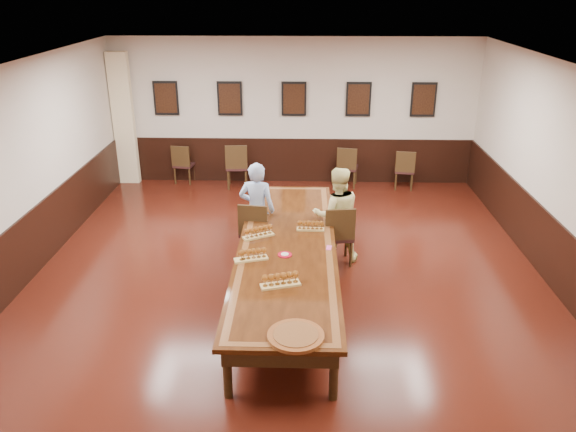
{
  "coord_description": "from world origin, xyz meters",
  "views": [
    {
      "loc": [
        0.22,
        -7.27,
        4.27
      ],
      "look_at": [
        0.0,
        0.5,
        1.0
      ],
      "focal_mm": 35.0,
      "sensor_mm": 36.0,
      "label": 1
    }
  ],
  "objects_px": {
    "conference_table": "(287,254)",
    "spare_chair_a": "(184,163)",
    "spare_chair_c": "(348,166)",
    "person_woman": "(337,215)",
    "spare_chair_b": "(237,165)",
    "person_man": "(257,210)",
    "carved_platter": "(296,336)",
    "chair_woman": "(337,234)",
    "spare_chair_d": "(405,169)",
    "chair_man": "(256,230)"
  },
  "relations": [
    {
      "from": "conference_table",
      "to": "chair_woman",
      "type": "bearing_deg",
      "value": 50.92
    },
    {
      "from": "spare_chair_c",
      "to": "person_woman",
      "type": "height_order",
      "value": "person_woman"
    },
    {
      "from": "spare_chair_b",
      "to": "conference_table",
      "type": "bearing_deg",
      "value": 101.04
    },
    {
      "from": "chair_woman",
      "to": "spare_chair_b",
      "type": "distance_m",
      "value": 4.12
    },
    {
      "from": "person_woman",
      "to": "chair_man",
      "type": "bearing_deg",
      "value": -8.73
    },
    {
      "from": "person_man",
      "to": "carved_platter",
      "type": "relative_size",
      "value": 2.36
    },
    {
      "from": "chair_man",
      "to": "conference_table",
      "type": "relative_size",
      "value": 0.2
    },
    {
      "from": "person_woman",
      "to": "spare_chair_d",
      "type": "bearing_deg",
      "value": -123.55
    },
    {
      "from": "spare_chair_b",
      "to": "person_man",
      "type": "xyz_separation_m",
      "value": [
        0.72,
        -3.36,
        0.3
      ]
    },
    {
      "from": "conference_table",
      "to": "spare_chair_a",
      "type": "bearing_deg",
      "value": 117.2
    },
    {
      "from": "chair_man",
      "to": "spare_chair_d",
      "type": "height_order",
      "value": "chair_man"
    },
    {
      "from": "chair_man",
      "to": "spare_chair_c",
      "type": "xyz_separation_m",
      "value": [
        1.75,
        3.6,
        -0.04
      ]
    },
    {
      "from": "chair_man",
      "to": "spare_chair_d",
      "type": "distance_m",
      "value": 4.6
    },
    {
      "from": "chair_woman",
      "to": "carved_platter",
      "type": "height_order",
      "value": "chair_woman"
    },
    {
      "from": "chair_man",
      "to": "person_man",
      "type": "relative_size",
      "value": 0.63
    },
    {
      "from": "person_woman",
      "to": "carved_platter",
      "type": "bearing_deg",
      "value": 71.85
    },
    {
      "from": "chair_woman",
      "to": "spare_chair_b",
      "type": "xyz_separation_m",
      "value": [
        -2.03,
        3.59,
        -0.0
      ]
    },
    {
      "from": "spare_chair_b",
      "to": "spare_chair_d",
      "type": "bearing_deg",
      "value": 176.05
    },
    {
      "from": "spare_chair_b",
      "to": "carved_platter",
      "type": "distance_m",
      "value": 6.96
    },
    {
      "from": "person_man",
      "to": "conference_table",
      "type": "xyz_separation_m",
      "value": [
        0.53,
        -1.19,
        -0.2
      ]
    },
    {
      "from": "chair_woman",
      "to": "spare_chair_d",
      "type": "bearing_deg",
      "value": -122.69
    },
    {
      "from": "chair_woman",
      "to": "chair_man",
      "type": "bearing_deg",
      "value": -13.33
    },
    {
      "from": "person_man",
      "to": "spare_chair_b",
      "type": "bearing_deg",
      "value": -69.82
    },
    {
      "from": "spare_chair_d",
      "to": "person_woman",
      "type": "xyz_separation_m",
      "value": [
        -1.69,
        -3.51,
        0.35
      ]
    },
    {
      "from": "person_woman",
      "to": "carved_platter",
      "type": "distance_m",
      "value": 3.38
    },
    {
      "from": "spare_chair_b",
      "to": "person_woman",
      "type": "relative_size",
      "value": 0.64
    },
    {
      "from": "person_woman",
      "to": "spare_chair_a",
      "type": "bearing_deg",
      "value": -57.07
    },
    {
      "from": "carved_platter",
      "to": "person_man",
      "type": "bearing_deg",
      "value": 101.29
    },
    {
      "from": "spare_chair_d",
      "to": "chair_woman",
      "type": "bearing_deg",
      "value": 73.85
    },
    {
      "from": "chair_man",
      "to": "carved_platter",
      "type": "height_order",
      "value": "chair_man"
    },
    {
      "from": "person_man",
      "to": "person_woman",
      "type": "bearing_deg",
      "value": -177.5
    },
    {
      "from": "spare_chair_b",
      "to": "person_woman",
      "type": "height_order",
      "value": "person_woman"
    },
    {
      "from": "person_man",
      "to": "conference_table",
      "type": "distance_m",
      "value": 1.32
    },
    {
      "from": "spare_chair_b",
      "to": "person_man",
      "type": "relative_size",
      "value": 0.62
    },
    {
      "from": "spare_chair_b",
      "to": "spare_chair_c",
      "type": "bearing_deg",
      "value": 178.93
    },
    {
      "from": "spare_chair_c",
      "to": "spare_chair_d",
      "type": "bearing_deg",
      "value": -174.53
    },
    {
      "from": "spare_chair_a",
      "to": "spare_chair_b",
      "type": "bearing_deg",
      "value": 175.85
    },
    {
      "from": "spare_chair_b",
      "to": "chair_woman",
      "type": "bearing_deg",
      "value": 115.16
    },
    {
      "from": "spare_chair_a",
      "to": "chair_man",
      "type": "bearing_deg",
      "value": 126.05
    },
    {
      "from": "spare_chair_b",
      "to": "person_man",
      "type": "bearing_deg",
      "value": 97.82
    },
    {
      "from": "spare_chair_c",
      "to": "chair_man",
      "type": "bearing_deg",
      "value": 74.92
    },
    {
      "from": "chair_man",
      "to": "spare_chair_b",
      "type": "height_order",
      "value": "chair_man"
    },
    {
      "from": "chair_man",
      "to": "spare_chair_a",
      "type": "relative_size",
      "value": 1.13
    },
    {
      "from": "chair_woman",
      "to": "spare_chair_b",
      "type": "height_order",
      "value": "chair_woman"
    },
    {
      "from": "spare_chair_d",
      "to": "conference_table",
      "type": "bearing_deg",
      "value": 70.48
    },
    {
      "from": "spare_chair_a",
      "to": "spare_chair_d",
      "type": "xyz_separation_m",
      "value": [
        4.94,
        -0.26,
        -0.0
      ]
    },
    {
      "from": "spare_chair_c",
      "to": "person_woman",
      "type": "distance_m",
      "value": 3.66
    },
    {
      "from": "chair_woman",
      "to": "spare_chair_a",
      "type": "height_order",
      "value": "chair_woman"
    },
    {
      "from": "chair_woman",
      "to": "spare_chair_c",
      "type": "relative_size",
      "value": 1.1
    },
    {
      "from": "spare_chair_a",
      "to": "person_man",
      "type": "relative_size",
      "value": 0.55
    }
  ]
}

